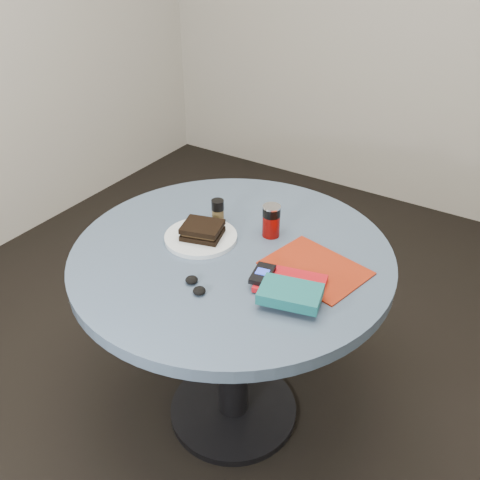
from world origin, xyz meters
The scene contains 11 objects.
ground centered at (0.00, 0.00, 0.00)m, with size 4.00×4.00×0.00m, color black.
table centered at (0.00, 0.00, 0.59)m, with size 1.00×1.00×0.75m.
plate centered at (-0.12, 0.00, 0.76)m, with size 0.23×0.23×0.01m, color white.
sandwich centered at (-0.11, 0.00, 0.79)m, with size 0.15×0.13×0.04m.
soda_can centered at (0.06, 0.14, 0.80)m, with size 0.07×0.07×0.11m.
pepper_grinder centered at (-0.12, 0.10, 0.80)m, with size 0.04×0.04×0.09m.
magazine centered at (0.26, 0.05, 0.75)m, with size 0.28×0.21×0.01m, color maroon.
red_book centered at (0.24, -0.06, 0.76)m, with size 0.19×0.13×0.02m, color #AC0D16.
novel centered at (0.27, -0.13, 0.79)m, with size 0.16×0.11×0.03m, color #125457.
mp3_player centered at (0.16, -0.09, 0.78)m, with size 0.07×0.10×0.02m.
headphones centered at (0.02, -0.21, 0.76)m, with size 0.10×0.08×0.02m.
Camera 1 is at (0.76, -1.14, 1.68)m, focal length 40.00 mm.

